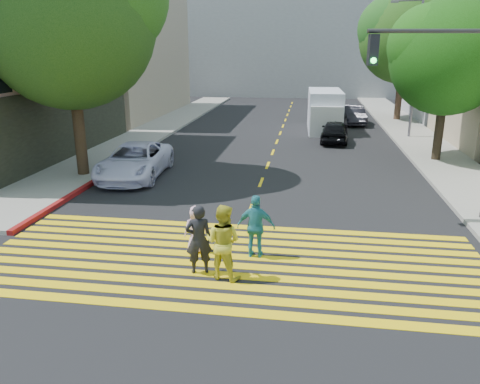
% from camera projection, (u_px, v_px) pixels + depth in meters
% --- Properties ---
extents(ground, '(120.00, 120.00, 0.00)m').
position_uv_depth(ground, '(221.00, 284.00, 11.27)').
color(ground, black).
extents(sidewalk_left, '(3.00, 40.00, 0.15)m').
position_uv_depth(sidewalk_left, '(162.00, 127.00, 33.24)').
color(sidewalk_left, gray).
rests_on(sidewalk_left, ground).
extents(sidewalk_right, '(3.00, 60.00, 0.15)m').
position_uv_depth(sidewalk_right, '(437.00, 156.00, 24.20)').
color(sidewalk_right, gray).
rests_on(sidewalk_right, ground).
extents(curb_red, '(0.20, 8.00, 0.16)m').
position_uv_depth(curb_red, '(74.00, 194.00, 17.89)').
color(curb_red, maroon).
rests_on(curb_red, ground).
extents(crosswalk, '(13.40, 5.30, 0.01)m').
position_uv_depth(crosswalk, '(230.00, 261.00, 12.47)').
color(crosswalk, yellow).
rests_on(crosswalk, ground).
extents(lane_line, '(0.12, 34.40, 0.01)m').
position_uv_depth(lane_line, '(282.00, 129.00, 32.52)').
color(lane_line, yellow).
rests_on(lane_line, ground).
extents(building_left_tan, '(12.00, 16.00, 10.00)m').
position_uv_depth(building_left_tan, '(93.00, 53.00, 38.52)').
color(building_left_tan, tan).
rests_on(building_left_tan, ground).
extents(backdrop_block, '(30.00, 8.00, 12.00)m').
position_uv_depth(backdrop_block, '(297.00, 43.00, 54.84)').
color(backdrop_block, gray).
rests_on(backdrop_block, ground).
extents(tree_left, '(8.14, 7.70, 10.14)m').
position_uv_depth(tree_left, '(70.00, 11.00, 18.63)').
color(tree_left, black).
rests_on(tree_left, ground).
extents(tree_right_near, '(6.47, 6.08, 7.83)m').
position_uv_depth(tree_right_near, '(451.00, 51.00, 21.72)').
color(tree_right_near, black).
rests_on(tree_right_near, ground).
extents(tree_right_far, '(7.55, 6.96, 9.60)m').
position_uv_depth(tree_right_far, '(406.00, 33.00, 34.43)').
color(tree_right_far, '#4C3523').
rests_on(tree_right_far, ground).
extents(pedestrian_man, '(0.76, 0.61, 1.80)m').
position_uv_depth(pedestrian_man, '(199.00, 239.00, 11.58)').
color(pedestrian_man, black).
rests_on(pedestrian_man, ground).
extents(pedestrian_woman, '(1.07, 0.93, 1.89)m').
position_uv_depth(pedestrian_woman, '(223.00, 242.00, 11.31)').
color(pedestrian_woman, gold).
rests_on(pedestrian_woman, ground).
extents(pedestrian_child, '(0.75, 0.60, 1.33)m').
position_uv_depth(pedestrian_child, '(196.00, 229.00, 12.85)').
color(pedestrian_child, '#DFAAC8').
rests_on(pedestrian_child, ground).
extents(pedestrian_extra, '(1.04, 0.46, 1.74)m').
position_uv_depth(pedestrian_extra, '(256.00, 227.00, 12.48)').
color(pedestrian_extra, teal).
rests_on(pedestrian_extra, ground).
extents(white_sedan, '(2.72, 5.37, 1.46)m').
position_uv_depth(white_sedan, '(135.00, 161.00, 20.37)').
color(white_sedan, white).
rests_on(white_sedan, ground).
extents(dark_car_near, '(1.86, 4.02, 1.33)m').
position_uv_depth(dark_car_near, '(335.00, 131.00, 27.94)').
color(dark_car_near, black).
rests_on(dark_car_near, ground).
extents(silver_car, '(2.39, 4.72, 1.32)m').
position_uv_depth(silver_car, '(329.00, 107.00, 39.17)').
color(silver_car, gray).
rests_on(silver_car, ground).
extents(dark_car_parked, '(1.72, 4.28, 1.38)m').
position_uv_depth(dark_car_parked, '(353.00, 115.00, 34.61)').
color(dark_car_parked, black).
rests_on(dark_car_parked, ground).
extents(white_van, '(2.31, 5.77, 2.69)m').
position_uv_depth(white_van, '(325.00, 112.00, 31.67)').
color(white_van, silver).
rests_on(white_van, ground).
extents(traffic_signal, '(4.29, 0.95, 6.33)m').
position_uv_depth(traffic_signal, '(464.00, 94.00, 14.10)').
color(traffic_signal, '#373638').
rests_on(traffic_signal, ground).
extents(street_lamp, '(1.86, 0.56, 8.26)m').
position_uv_depth(street_lamp, '(414.00, 60.00, 27.91)').
color(street_lamp, '#5A5966').
rests_on(street_lamp, ground).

